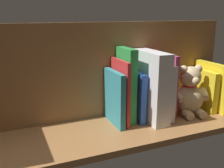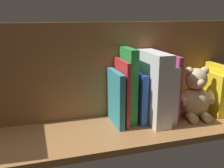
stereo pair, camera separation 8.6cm
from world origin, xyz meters
The scene contains 12 objects.
ground_plane centered at (0.00, 0.00, -1.10)cm, with size 108.32×29.52×2.20cm, color #9E6B3D.
shelf_back_panel centered at (0.00, -12.51, 17.88)cm, with size 108.32×1.50×35.76cm, color #916037.
book_0 centered at (-45.53, -2.31, 9.66)cm, with size 2.33×18.09×19.32cm, color yellow.
book_1 centered at (-42.17, -3.56, 8.22)cm, with size 2.66×15.59×16.44cm, color yellow.
teddy_bear centered at (-33.40, -0.85, 8.65)cm, with size 15.71×13.92×19.65cm.
book_2 centered at (-24.57, -4.59, 11.97)cm, with size 1.79×13.54×23.95cm, color #B23F72.
book_3 centered at (-21.48, -3.19, 10.55)cm, with size 2.67×16.34×21.10cm, color silver.
dictionary_thick_white centered at (-16.33, -2.02, 12.89)cm, with size 5.91×18.47×25.78cm, color silver.
book_4 centered at (-11.38, -4.68, 9.17)cm, with size 2.25×13.36×18.34cm, color blue.
book_5 centered at (-7.93, -5.38, 13.49)cm, with size 2.94×11.96×26.97cm, color green.
book_6 centered at (-4.99, -4.27, 11.56)cm, with size 1.21×14.18×23.12cm, color red.
book_7 centered at (-2.54, -3.84, 9.71)cm, with size 1.96×15.04×19.42cm, color teal.
Camera 2 is at (24.55, 79.85, 39.10)cm, focal length 41.78 mm.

